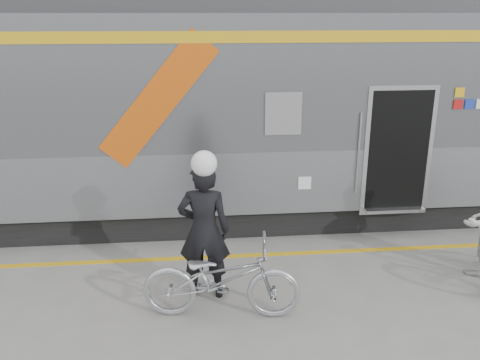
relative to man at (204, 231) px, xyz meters
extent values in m
plane|color=slate|center=(1.06, -1.02, -0.98)|extent=(90.00, 90.00, 0.00)
cube|color=black|center=(1.16, 3.18, -0.73)|extent=(24.00, 2.70, 0.50)
cube|color=#9EA0A5|center=(1.16, 3.18, 0.07)|extent=(24.00, 3.00, 1.10)
cube|color=slate|center=(1.16, 3.18, 1.72)|extent=(24.00, 3.00, 2.20)
cube|color=#38383A|center=(1.16, 3.18, 2.97)|extent=(24.00, 2.64, 0.30)
cube|color=gold|center=(1.16, 1.67, 2.47)|extent=(24.00, 0.02, 0.18)
cube|color=#C74C0B|center=(-0.64, 1.67, 1.52)|extent=(1.96, 0.01, 2.19)
cube|color=black|center=(1.36, 1.67, 1.27)|extent=(0.55, 0.02, 0.65)
cube|color=black|center=(3.36, 1.88, 0.57)|extent=(1.05, 0.45, 2.10)
cube|color=silver|center=(3.36, 1.67, 0.57)|extent=(1.20, 0.02, 2.25)
cylinder|color=silver|center=(2.66, 1.65, 0.57)|extent=(0.04, 0.04, 1.40)
cube|color=silver|center=(3.36, 1.63, -0.46)|extent=(1.05, 0.25, 0.06)
cube|color=gold|center=(4.31, 1.66, 1.57)|extent=(0.16, 0.01, 0.16)
cube|color=#AC1413|center=(4.31, 1.66, 1.37)|extent=(0.16, 0.01, 0.16)
cube|color=#1934A6|center=(4.51, 1.66, 1.37)|extent=(0.16, 0.01, 0.16)
cube|color=silver|center=(1.76, 1.66, 0.07)|extent=(0.22, 0.01, 0.22)
cube|color=gold|center=(1.06, 1.13, -0.97)|extent=(24.00, 0.12, 0.01)
imported|color=black|center=(0.00, 0.00, 0.00)|extent=(0.76, 0.55, 1.95)
imported|color=#A4A8AC|center=(0.20, -0.55, -0.44)|extent=(2.12, 0.96, 1.08)
sphere|color=white|center=(0.00, 0.00, 1.15)|extent=(0.34, 0.34, 0.34)
camera|label=1|loc=(-0.13, -6.36, 2.83)|focal=38.00mm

